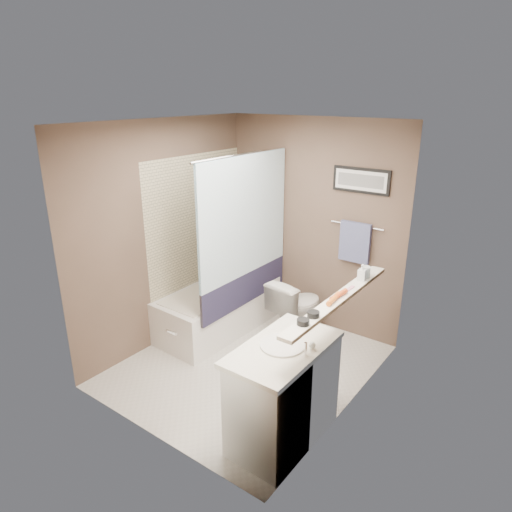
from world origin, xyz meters
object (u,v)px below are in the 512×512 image
Objects in this scene: hair_brush_back at (339,295)px; soap_bottle at (362,272)px; candle_bowl_far at (313,314)px; candle_bowl_near at (303,322)px; glass_jar at (366,272)px; vanity at (283,396)px; hair_brush_front at (334,299)px; toilet at (296,307)px; bathtub at (218,309)px.

hair_brush_back is 0.44m from soap_bottle.
soap_bottle reaches higher than candle_bowl_far.
glass_jar reaches higher than candle_bowl_near.
vanity is 0.76m from candle_bowl_far.
vanity is 10.00× the size of candle_bowl_far.
hair_brush_front is at bearing -90.00° from glass_jar.
hair_brush_back is at bearing -90.00° from glass_jar.
toilet is 1.68m from vanity.
glass_jar reaches higher than candle_bowl_far.
vanity is (0.79, -1.49, 0.05)m from toilet.
hair_brush_back is at bearing 90.00° from candle_bowl_near.
hair_brush_back is (0.00, 0.40, 0.00)m from candle_bowl_far.
candle_bowl_far is 0.84m from soap_bottle.
candle_bowl_near reaches higher than bathtub.
candle_bowl_near is 0.41× the size of hair_brush_back.
hair_brush_front is at bearing -90.00° from hair_brush_back.
candle_bowl_near is at bearing -90.00° from candle_bowl_far.
vanity is at bearing -110.76° from hair_brush_back.
vanity is 10.00× the size of candle_bowl_near.
vanity is at bearing -114.81° from hair_brush_front.
hair_brush_back is 0.51m from glass_jar.
hair_brush_front is (0.97, -1.09, 0.79)m from toilet.
bathtub is 2.01m from glass_jar.
glass_jar reaches higher than hair_brush_back.
candle_bowl_near is at bearing -90.00° from hair_brush_back.
soap_bottle is at bearing 90.00° from candle_bowl_near.
soap_bottle is at bearing -2.92° from bathtub.
glass_jar is at bearing 161.13° from toilet.
vanity is 0.86m from hair_brush_front.
soap_bottle is at bearing -90.00° from glass_jar.
hair_brush_front is 0.52m from soap_bottle.
candle_bowl_near is 1.06m from glass_jar.
hair_brush_front is at bearing -90.00° from soap_bottle.
glass_jar is (1.79, -0.07, 0.92)m from bathtub.
hair_brush_back is at bearing -16.21° from bathtub.
candle_bowl_near is (0.19, -0.06, 0.73)m from vanity.
bathtub is at bearing 151.05° from candle_bowl_far.
hair_brush_back is (0.00, 0.09, 0.00)m from hair_brush_front.
soap_bottle is at bearing 90.00° from candle_bowl_far.
vanity is at bearing 162.37° from candle_bowl_near.
candle_bowl_near is 0.46m from hair_brush_front.
soap_bottle is (0.00, 0.98, 0.05)m from candle_bowl_near.
vanity is at bearing -100.49° from glass_jar.
hair_brush_front is (0.19, 0.40, 0.74)m from vanity.
bathtub is 2.22m from candle_bowl_far.
soap_bottle is (0.00, 0.84, 0.05)m from candle_bowl_far.
bathtub is 2.29m from candle_bowl_near.
toilet is 1.88m from candle_bowl_far.
candle_bowl_far is at bearing -27.04° from bathtub.
toilet is 3.19× the size of hair_brush_back.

